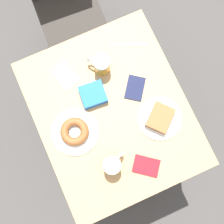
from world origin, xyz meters
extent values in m
plane|color=#474442|center=(0.00, 0.00, 0.00)|extent=(8.00, 8.00, 0.00)
cube|color=tan|center=(0.00, 0.00, 0.76)|extent=(0.75, 0.90, 0.03)
cylinder|color=black|center=(-0.33, -0.41, 0.37)|extent=(0.04, 0.04, 0.74)
cylinder|color=black|center=(0.33, -0.41, 0.37)|extent=(0.04, 0.04, 0.74)
cylinder|color=black|center=(-0.33, 0.41, 0.37)|extent=(0.04, 0.04, 0.74)
cylinder|color=black|center=(0.33, 0.41, 0.37)|extent=(0.04, 0.04, 0.74)
cube|color=#2D2823|center=(0.04, 0.74, 0.44)|extent=(0.42, 0.42, 0.02)
cylinder|color=#2D2823|center=(-0.14, 0.58, 0.22)|extent=(0.03, 0.03, 0.43)
cylinder|color=#2D2823|center=(0.21, 0.56, 0.22)|extent=(0.03, 0.03, 0.43)
cylinder|color=#2D2823|center=(-0.12, 0.93, 0.22)|extent=(0.03, 0.03, 0.43)
cylinder|color=#2D2823|center=(0.23, 0.91, 0.22)|extent=(0.03, 0.03, 0.43)
cylinder|color=white|center=(0.20, -0.13, 0.78)|extent=(0.22, 0.22, 0.01)
cube|color=brown|center=(0.20, -0.13, 0.81)|extent=(0.17, 0.17, 0.04)
cylinder|color=white|center=(-0.21, -0.01, 0.78)|extent=(0.24, 0.24, 0.01)
torus|color=brown|center=(-0.21, -0.01, 0.80)|extent=(0.14, 0.14, 0.04)
cylinder|color=#C68C23|center=(-0.11, -0.24, 0.82)|extent=(0.08, 0.08, 0.10)
cylinder|color=white|center=(-0.11, -0.24, 0.88)|extent=(0.08, 0.08, 0.02)
torus|color=silver|center=(-0.07, -0.22, 0.83)|extent=(0.07, 0.04, 0.08)
cylinder|color=#C68C23|center=(0.05, 0.23, 0.82)|extent=(0.08, 0.08, 0.10)
cylinder|color=white|center=(0.05, 0.23, 0.88)|extent=(0.08, 0.08, 0.02)
torus|color=silver|center=(0.02, 0.27, 0.83)|extent=(0.06, 0.06, 0.08)
cube|color=white|center=(-0.14, 0.28, 0.78)|extent=(0.12, 0.15, 0.00)
cube|color=silver|center=(0.23, 0.29, 0.78)|extent=(0.17, 0.09, 0.00)
cube|color=maroon|center=(0.04, -0.31, 0.78)|extent=(0.15, 0.15, 0.01)
cube|color=#141938|center=(0.16, 0.07, 0.78)|extent=(0.15, 0.15, 0.01)
cube|color=blue|center=(-0.05, 0.12, 0.80)|extent=(0.13, 0.12, 0.05)
camera|label=1|loc=(-0.11, -0.25, 2.32)|focal=50.00mm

